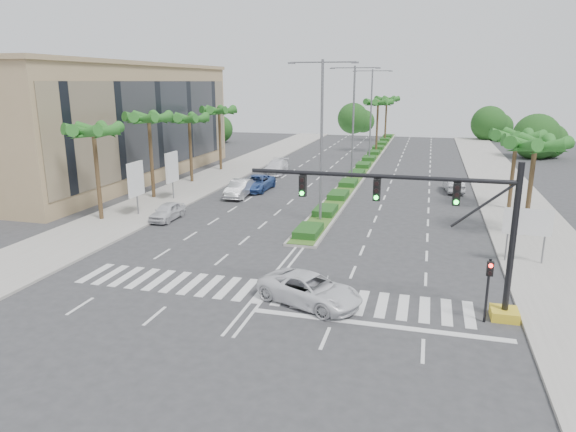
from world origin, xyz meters
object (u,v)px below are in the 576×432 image
at_px(car_parked_c, 257,183).
at_px(car_parked_d, 276,167).
at_px(car_right, 454,185).
at_px(car_crossing, 310,289).
at_px(car_parked_a, 167,211).
at_px(car_parked_b, 240,188).

xyz_separation_m(car_parked_c, car_parked_d, (-0.88, 9.72, 0.04)).
height_order(car_parked_d, car_right, car_parked_d).
xyz_separation_m(car_parked_d, car_crossing, (11.97, -34.37, -0.06)).
xyz_separation_m(car_parked_c, car_right, (18.76, 4.46, -0.02)).
height_order(car_parked_a, car_right, car_right).
bearing_deg(car_right, car_parked_c, 6.95).
xyz_separation_m(car_parked_a, car_crossing, (14.23, -12.27, 0.06)).
relative_size(car_crossing, car_right, 1.19).
bearing_deg(car_parked_c, car_parked_a, -102.75).
bearing_deg(car_parked_d, car_parked_c, -87.63).
bearing_deg(car_right, car_parked_a, 31.14).
height_order(car_parked_b, car_parked_c, car_parked_b).
relative_size(car_parked_c, car_parked_d, 1.00).
relative_size(car_parked_c, car_crossing, 1.03).
height_order(car_parked_a, car_parked_b, car_parked_b).
bearing_deg(car_parked_a, car_parked_d, 83.77).
distance_m(car_parked_b, car_parked_d, 12.88).
bearing_deg(car_parked_b, car_right, 19.43).
distance_m(car_parked_d, car_crossing, 36.39).
bearing_deg(car_parked_d, car_right, -17.79).
distance_m(car_parked_c, car_parked_d, 9.76).
bearing_deg(car_parked_a, car_right, 37.16).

